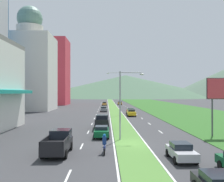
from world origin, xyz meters
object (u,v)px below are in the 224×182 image
at_px(pickup_truck_1, 102,122).
at_px(billboard_roadside, 224,92).
at_px(pickup_truck_0, 58,143).
at_px(car_4, 104,104).
at_px(street_lamp_near, 123,100).
at_px(street_lamp_mid, 119,91).
at_px(motorcycle_rider, 104,145).
at_px(car_8, 120,103).
at_px(car_2, 181,151).
at_px(car_7, 130,111).
at_px(car_1, 102,131).
at_px(car_6, 104,109).
at_px(car_3, 131,113).

bearing_deg(pickup_truck_1, billboard_roadside, -115.40).
bearing_deg(billboard_roadside, pickup_truck_0, -156.28).
bearing_deg(car_4, street_lamp_near, -177.95).
xyz_separation_m(street_lamp_mid, motorcycle_rider, (-3.17, -38.13, -5.26)).
relative_size(car_4, pickup_truck_1, 0.85).
relative_size(street_lamp_near, car_4, 1.75).
height_order(street_lamp_near, car_8, street_lamp_near).
xyz_separation_m(billboard_roadside, pickup_truck_0, (-19.24, -8.45, -4.61)).
bearing_deg(billboard_roadside, car_4, 101.59).
distance_m(car_2, car_7, 44.19).
bearing_deg(car_1, pickup_truck_1, 0.63).
xyz_separation_m(car_1, car_6, (-0.17, 41.96, 0.02)).
relative_size(street_lamp_near, motorcycle_rider, 4.03).
xyz_separation_m(street_lamp_mid, car_3, (2.88, -1.64, -5.20)).
distance_m(car_2, car_8, 94.34).
height_order(street_lamp_near, car_7, street_lamp_near).
relative_size(car_1, car_2, 1.12).
xyz_separation_m(car_1, motorcycle_rider, (0.43, -8.47, 0.00)).
bearing_deg(pickup_truck_1, car_7, -14.79).
bearing_deg(car_2, street_lamp_near, -155.02).
height_order(street_lamp_mid, car_1, street_lamp_mid).
distance_m(car_6, car_8, 42.10).
relative_size(car_3, car_8, 1.04).
bearing_deg(pickup_truck_1, car_3, -17.74).
bearing_deg(street_lamp_near, car_1, 144.09).
distance_m(car_1, car_3, 28.76).
distance_m(car_7, motorcycle_rider, 42.29).
relative_size(car_1, car_4, 0.98).
relative_size(car_4, motorcycle_rider, 2.31).
distance_m(street_lamp_near, street_lamp_mid, 31.56).
height_order(billboard_roadside, pickup_truck_0, billboard_roadside).
bearing_deg(car_7, car_3, -2.79).
bearing_deg(street_lamp_near, pickup_truck_0, -134.53).
distance_m(car_4, car_6, 34.74).
height_order(car_6, motorcycle_rider, motorcycle_rider).
xyz_separation_m(car_4, car_6, (0.07, -34.74, -0.05)).
bearing_deg(street_lamp_mid, pickup_truck_0, -101.00).
distance_m(car_2, pickup_truck_0, 10.84).
height_order(car_1, car_8, car_8).
bearing_deg(car_4, pickup_truck_1, -179.87).
height_order(car_2, pickup_truck_1, pickup_truck_1).
height_order(car_4, pickup_truck_0, pickup_truck_0).
bearing_deg(car_8, car_3, -0.24).
distance_m(car_2, car_3, 38.87).
bearing_deg(pickup_truck_1, car_6, 0.15).
bearing_deg(street_lamp_near, car_8, 87.22).
distance_m(car_3, car_4, 49.14).
distance_m(street_lamp_near, pickup_truck_1, 10.43).
height_order(car_3, pickup_truck_1, pickup_truck_1).
bearing_deg(car_7, car_2, 0.02).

